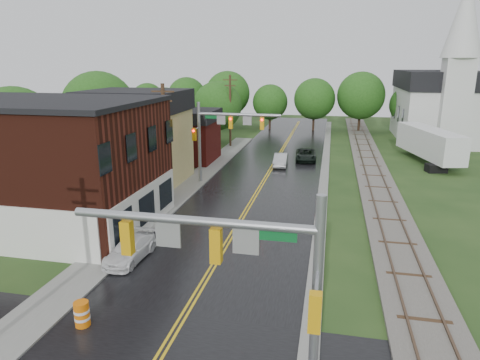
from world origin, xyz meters
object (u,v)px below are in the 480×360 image
(tree_left_a, at_px, (17,130))
(semi_trailer, at_px, (429,143))
(utility_pole_c, at_px, (230,110))
(sedan_silver, at_px, (281,160))
(church, at_px, (441,98))
(brick_building, at_px, (43,164))
(tree_left_c, at_px, (166,114))
(traffic_signal_far, at_px, (222,128))
(utility_pole_b, at_px, (165,140))
(tree_left_b, at_px, (100,110))
(suv_dark, at_px, (306,155))
(pickup_white, at_px, (130,250))
(tree_left_e, at_px, (218,107))
(construction_barrel, at_px, (82,314))
(traffic_signal_near, at_px, (242,265))

(tree_left_a, bearing_deg, semi_trailer, 26.14)
(utility_pole_c, relative_size, sedan_silver, 2.32)
(church, xyz_separation_m, utility_pole_c, (-26.80, -9.74, -1.11))
(brick_building, xyz_separation_m, tree_left_c, (-1.36, 24.90, 0.36))
(traffic_signal_far, relative_size, semi_trailer, 0.63)
(traffic_signal_far, distance_m, tree_left_c, 16.56)
(utility_pole_b, xyz_separation_m, tree_left_b, (-11.05, 9.90, 1.00))
(sedan_silver, distance_m, semi_trailer, 16.20)
(utility_pole_b, bearing_deg, tree_left_c, 111.49)
(suv_dark, bearing_deg, utility_pole_c, 144.52)
(traffic_signal_far, height_order, tree_left_b, tree_left_b)
(tree_left_a, bearing_deg, sedan_silver, 31.76)
(utility_pole_b, height_order, pickup_white, utility_pole_b)
(brick_building, height_order, pickup_white, brick_building)
(brick_building, xyz_separation_m, tree_left_b, (-5.36, 16.90, 1.57))
(utility_pole_b, relative_size, tree_left_b, 0.93)
(tree_left_e, height_order, suv_dark, tree_left_e)
(tree_left_a, height_order, suv_dark, tree_left_a)
(construction_barrel, bearing_deg, brick_building, 130.54)
(church, xyz_separation_m, tree_left_e, (-28.85, -7.84, -1.02))
(church, relative_size, tree_left_e, 2.45)
(traffic_signal_near, distance_m, tree_left_a, 30.66)
(tree_left_b, relative_size, semi_trailer, 0.83)
(utility_pole_c, relative_size, suv_dark, 1.92)
(brick_building, height_order, tree_left_e, brick_building)
(pickup_white, bearing_deg, traffic_signal_far, 88.57)
(tree_left_c, bearing_deg, tree_left_b, -116.56)
(semi_trailer, height_order, construction_barrel, semi_trailer)
(church, bearing_deg, tree_left_e, -164.80)
(utility_pole_c, relative_size, tree_left_b, 0.93)
(utility_pole_c, bearing_deg, suv_dark, -31.70)
(church, bearing_deg, utility_pole_b, -130.18)
(tree_left_e, xyz_separation_m, pickup_white, (4.17, -34.88, -4.23))
(brick_building, relative_size, traffic_signal_far, 1.95)
(pickup_white, bearing_deg, traffic_signal_near, -45.01)
(construction_barrel, bearing_deg, traffic_signal_far, 89.00)
(tree_left_b, xyz_separation_m, sedan_silver, (18.65, 2.78, -5.08))
(sedan_silver, bearing_deg, pickup_white, -105.29)
(construction_barrel, bearing_deg, utility_pole_b, 99.78)
(tree_left_e, relative_size, semi_trailer, 0.70)
(church, bearing_deg, tree_left_a, -141.37)
(church, height_order, pickup_white, church)
(tree_left_b, bearing_deg, traffic_signal_near, -54.51)
(tree_left_b, relative_size, pickup_white, 2.41)
(utility_pole_b, bearing_deg, tree_left_a, -179.55)
(tree_left_b, bearing_deg, sedan_silver, 8.48)
(traffic_signal_far, bearing_deg, brick_building, -126.92)
(church, distance_m, construction_barrel, 54.60)
(utility_pole_c, height_order, tree_left_b, tree_left_b)
(utility_pole_c, xyz_separation_m, pickup_white, (2.13, -32.99, -4.14))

